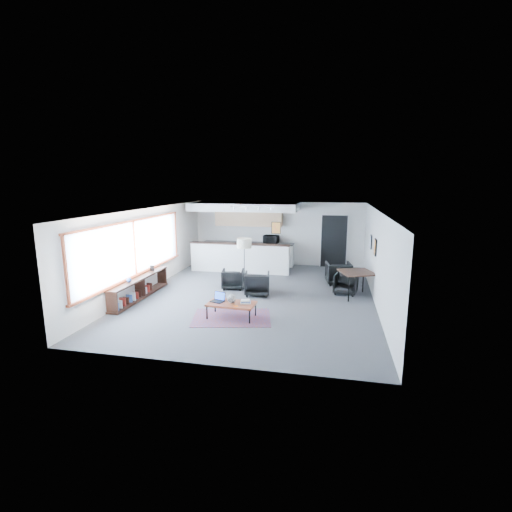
% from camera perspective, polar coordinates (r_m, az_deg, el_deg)
% --- Properties ---
extents(room, '(7.02, 9.02, 2.62)m').
position_cam_1_polar(room, '(11.10, -0.07, 0.39)').
color(room, '#47474A').
rests_on(room, ground).
extents(window, '(0.10, 5.95, 1.66)m').
position_cam_1_polar(window, '(11.48, -18.21, 0.96)').
color(window, '#8CBFFF').
rests_on(window, room).
extents(console, '(0.35, 3.00, 0.80)m').
position_cam_1_polar(console, '(11.52, -17.53, -4.72)').
color(console, black).
rests_on(console, floor).
extents(kitchenette, '(4.20, 1.96, 2.60)m').
position_cam_1_polar(kitchenette, '(14.92, -1.65, 3.52)').
color(kitchenette, white).
rests_on(kitchenette, floor).
extents(doorway, '(1.10, 0.12, 2.15)m').
position_cam_1_polar(doorway, '(15.27, 11.89, 2.31)').
color(doorway, black).
rests_on(doorway, room).
extents(track_light, '(1.60, 0.07, 0.15)m').
position_cam_1_polar(track_light, '(13.20, -0.62, 7.52)').
color(track_light, silver).
rests_on(track_light, room).
extents(wall_art_lower, '(0.03, 0.38, 0.48)m').
position_cam_1_polar(wall_art_lower, '(11.29, 17.87, 1.31)').
color(wall_art_lower, black).
rests_on(wall_art_lower, room).
extents(wall_art_upper, '(0.03, 0.34, 0.44)m').
position_cam_1_polar(wall_art_upper, '(12.57, 17.26, 2.09)').
color(wall_art_upper, black).
rests_on(wall_art_upper, room).
extents(kilim_rug, '(2.20, 1.72, 0.01)m').
position_cam_1_polar(kilim_rug, '(9.62, -3.75, -9.41)').
color(kilim_rug, '#552F42').
rests_on(kilim_rug, floor).
extents(coffee_table, '(1.25, 0.72, 0.40)m').
position_cam_1_polar(coffee_table, '(9.50, -3.78, -7.38)').
color(coffee_table, maroon).
rests_on(coffee_table, floor).
extents(laptop, '(0.39, 0.35, 0.23)m').
position_cam_1_polar(laptop, '(9.63, -5.77, -6.54)').
color(laptop, black).
rests_on(laptop, coffee_table).
extents(ceramic_pot, '(0.23, 0.23, 0.23)m').
position_cam_1_polar(ceramic_pot, '(9.47, -3.77, -6.54)').
color(ceramic_pot, gray).
rests_on(ceramic_pot, coffee_table).
extents(book_stack, '(0.30, 0.26, 0.08)m').
position_cam_1_polar(book_stack, '(9.46, -1.60, -7.01)').
color(book_stack, silver).
rests_on(book_stack, coffee_table).
extents(coaster, '(0.14, 0.14, 0.01)m').
position_cam_1_polar(coaster, '(9.24, -3.12, -7.70)').
color(coaster, '#E5590C').
rests_on(coaster, coffee_table).
extents(armchair_left, '(0.77, 0.74, 0.69)m').
position_cam_1_polar(armchair_left, '(12.05, -3.59, -3.41)').
color(armchair_left, black).
rests_on(armchair_left, floor).
extents(armchair_right, '(0.85, 0.81, 0.77)m').
position_cam_1_polar(armchair_right, '(11.37, 0.16, -4.10)').
color(armchair_right, black).
rests_on(armchair_right, floor).
extents(floor_lamp, '(0.57, 0.57, 1.64)m').
position_cam_1_polar(floor_lamp, '(11.87, -1.83, 1.70)').
color(floor_lamp, black).
rests_on(floor_lamp, floor).
extents(dining_table, '(1.19, 1.19, 0.78)m').
position_cam_1_polar(dining_table, '(11.48, 15.26, -2.67)').
color(dining_table, black).
rests_on(dining_table, floor).
extents(dining_chair_near, '(0.66, 0.63, 0.58)m').
position_cam_1_polar(dining_chair_near, '(11.80, 13.64, -4.30)').
color(dining_chair_near, black).
rests_on(dining_chair_near, floor).
extents(dining_chair_far, '(0.78, 0.74, 0.70)m').
position_cam_1_polar(dining_chair_far, '(12.87, 12.55, -2.68)').
color(dining_chair_far, black).
rests_on(dining_chair_far, floor).
extents(microwave, '(0.63, 0.40, 0.40)m').
position_cam_1_polar(microwave, '(15.19, 2.33, 2.72)').
color(microwave, black).
rests_on(microwave, kitchenette).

